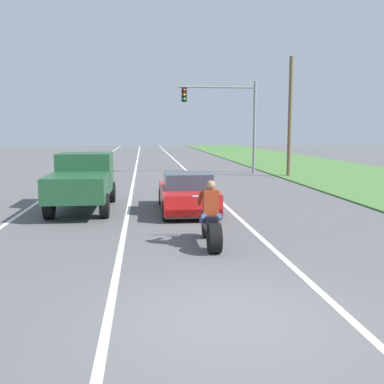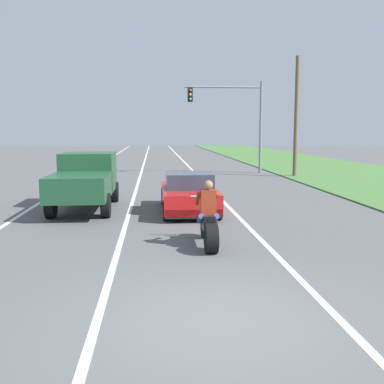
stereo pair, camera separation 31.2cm
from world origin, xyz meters
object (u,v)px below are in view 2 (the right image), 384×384
Objects in this scene: sports_car_red at (189,194)px; traffic_light_mast_near at (237,112)px; motorcycle_with_rider at (208,223)px; pickup_truck_left_lane_dark_green at (85,179)px.

traffic_light_mast_near is (4.24, 14.30, 3.40)m from sports_car_red.
sports_car_red is at bearing -106.53° from traffic_light_mast_near.
pickup_truck_left_lane_dark_green reaches higher than motorcycle_with_rider.
traffic_light_mast_near is at bearing 73.47° from sports_car_red.
motorcycle_with_rider is 19.88m from traffic_light_mast_near.
motorcycle_with_rider is at bearing -88.80° from sports_car_red.
motorcycle_with_rider reaches higher than sports_car_red.
pickup_truck_left_lane_dark_green is at bearing -120.19° from traffic_light_mast_near.
sports_car_red is at bearing 91.20° from motorcycle_with_rider.
sports_car_red is 3.74m from pickup_truck_left_lane_dark_green.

